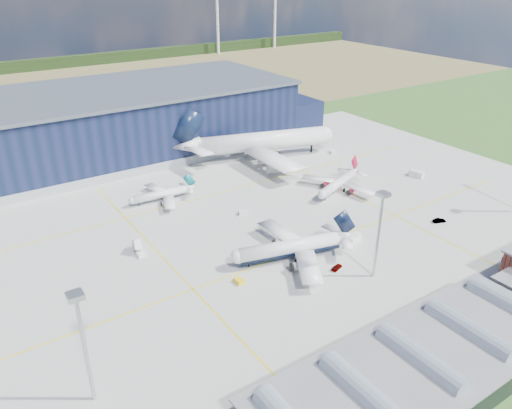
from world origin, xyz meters
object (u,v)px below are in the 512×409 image
object	(u,v)px
airstair	(137,247)
gse_cart_a	(332,152)
airliner_red	(338,179)
car_b	(439,221)
hangar	(146,119)
airliner_regional	(160,191)
gse_tug_b	(239,281)
light_mast_center	(380,221)
airliner_widebody	(263,132)
gse_van_a	(354,238)
gse_van_b	(417,174)
gse_cart_b	(244,213)
light_mast_west	(82,331)
car_a	(337,267)
airliner_navy	(290,240)

from	to	relation	value
airstair	gse_cart_a	bearing A→B (deg)	27.70
airliner_red	car_b	size ratio (longest dim) A/B	7.30
hangar	airliner_regional	xyz separation A→B (m)	(-18.74, -54.80, -7.77)
airliner_red	gse_tug_b	world-z (taller)	airliner_red
light_mast_center	airliner_red	xyz separation A→B (m)	(27.52, 43.55, -10.78)
airliner_widebody	gse_van_a	distance (m)	72.43
light_mast_center	gse_van_b	distance (m)	72.52
gse_tug_b	gse_cart_b	xyz separation A→B (m)	(20.91, 30.62, 0.06)
airliner_red	gse_cart_a	size ratio (longest dim) A/B	9.78
light_mast_west	car_a	xyz separation A→B (m)	(64.58, 7.53, -14.81)
hangar	airliner_regional	distance (m)	58.44
gse_van_a	airstair	size ratio (longest dim) A/B	1.10
light_mast_center	car_b	distance (m)	41.47
hangar	light_mast_center	bearing A→B (deg)	-86.70
light_mast_west	airliner_navy	size ratio (longest dim) A/B	0.64
hangar	gse_van_b	world-z (taller)	hangar
airliner_widebody	airstair	size ratio (longest dim) A/B	15.09
airliner_regional	gse_cart_a	size ratio (longest dim) A/B	8.07
airliner_regional	gse_cart_a	xyz separation A→B (m)	(77.60, 3.27, -3.21)
light_mast_center	airstair	world-z (taller)	light_mast_center
gse_cart_a	gse_van_b	bearing A→B (deg)	-60.76
gse_cart_a	airliner_widebody	bearing A→B (deg)	171.57
hangar	airliner_red	distance (m)	88.63
gse_tug_b	car_b	bearing A→B (deg)	-7.80
airstair	car_b	world-z (taller)	airstair
light_mast_center	airliner_navy	distance (m)	24.02
airliner_red	car_b	bearing A→B (deg)	85.46
light_mast_west	gse_van_b	world-z (taller)	light_mast_west
airliner_navy	airliner_red	bearing A→B (deg)	-132.86
gse_van_a	airliner_regional	bearing A→B (deg)	17.55
light_mast_center	airliner_red	distance (m)	52.63
gse_van_b	gse_tug_b	bearing A→B (deg)	178.07
hangar	gse_tug_b	world-z (taller)	hangar
car_a	car_b	bearing A→B (deg)	-106.51
gse_tug_b	gse_cart_a	xyz separation A→B (m)	(81.06, 57.05, 0.06)
light_mast_center	gse_cart_a	distance (m)	90.87
airliner_navy	airliner_red	distance (m)	47.66
airliner_regional	car_b	world-z (taller)	airliner_regional
airliner_regional	airstair	xyz separation A→B (m)	(-18.46, -26.14, -2.43)
airliner_navy	car_b	bearing A→B (deg)	-174.93
hangar	airliner_red	size ratio (longest dim) A/B	5.08
gse_cart_a	car_b	xyz separation A→B (m)	(-14.10, -63.81, 0.01)
hangar	light_mast_center	xyz separation A→B (m)	(7.19, -124.80, 3.82)
hangar	gse_van_b	bearing A→B (deg)	-52.26
light_mast_center	airstair	bearing A→B (deg)	135.34
hangar	light_mast_center	distance (m)	125.07
airliner_widebody	gse_cart_a	distance (m)	30.76
light_mast_center	airliner_navy	bearing A→B (deg)	125.20
airliner_navy	gse_tug_b	size ratio (longest dim) A/B	13.52
gse_van_a	car_b	world-z (taller)	gse_van_a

